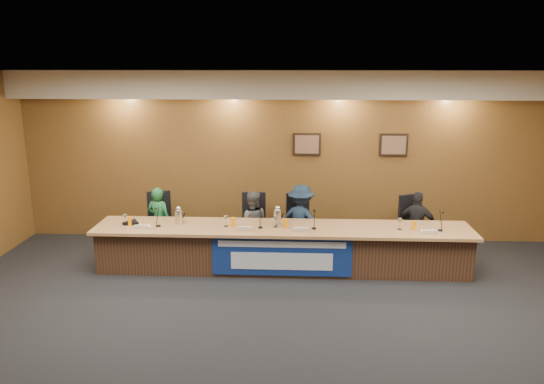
% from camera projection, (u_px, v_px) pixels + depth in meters
% --- Properties ---
extents(floor, '(10.00, 10.00, 0.00)m').
position_uv_depth(floor, '(276.00, 344.00, 6.48)').
color(floor, black).
rests_on(floor, ground).
extents(ceiling, '(10.00, 8.00, 0.04)m').
position_uv_depth(ceiling, '(277.00, 76.00, 5.71)').
color(ceiling, silver).
rests_on(ceiling, wall_back).
extents(wall_back, '(10.00, 0.04, 3.20)m').
position_uv_depth(wall_back, '(285.00, 157.00, 9.97)').
color(wall_back, brown).
rests_on(wall_back, floor).
extents(soffit, '(10.00, 0.50, 0.50)m').
position_uv_depth(soffit, '(286.00, 85.00, 9.40)').
color(soffit, beige).
rests_on(soffit, wall_back).
extents(dais_body, '(6.00, 0.80, 0.70)m').
position_uv_depth(dais_body, '(282.00, 249.00, 8.72)').
color(dais_body, '#472B1B').
rests_on(dais_body, floor).
extents(dais_top, '(6.10, 0.95, 0.05)m').
position_uv_depth(dais_top, '(282.00, 228.00, 8.58)').
color(dais_top, '#A87748').
rests_on(dais_top, dais_body).
extents(banner, '(2.20, 0.02, 0.65)m').
position_uv_depth(banner, '(282.00, 256.00, 8.31)').
color(banner, navy).
rests_on(banner, dais_body).
extents(banner_text_upper, '(2.00, 0.01, 0.10)m').
position_uv_depth(banner_text_upper, '(282.00, 244.00, 8.25)').
color(banner_text_upper, silver).
rests_on(banner_text_upper, banner).
extents(banner_text_lower, '(1.60, 0.01, 0.28)m').
position_uv_depth(banner_text_lower, '(282.00, 261.00, 8.32)').
color(banner_text_lower, silver).
rests_on(banner_text_lower, banner).
extents(wall_photo_left, '(0.52, 0.04, 0.42)m').
position_uv_depth(wall_photo_left, '(307.00, 144.00, 9.86)').
color(wall_photo_left, black).
rests_on(wall_photo_left, wall_back).
extents(wall_photo_right, '(0.52, 0.04, 0.42)m').
position_uv_depth(wall_photo_right, '(394.00, 145.00, 9.78)').
color(wall_photo_right, black).
rests_on(wall_photo_right, wall_back).
extents(panelist_a, '(0.51, 0.40, 1.22)m').
position_uv_depth(panelist_a, '(159.00, 221.00, 9.35)').
color(panelist_a, '#1C5E30').
rests_on(panelist_a, floor).
extents(panelist_b, '(0.59, 0.46, 1.17)m').
position_uv_depth(panelist_b, '(252.00, 224.00, 9.28)').
color(panelist_b, '#4C4C51').
rests_on(panelist_b, floor).
extents(panelist_c, '(0.96, 0.78, 1.29)m').
position_uv_depth(panelist_c, '(301.00, 221.00, 9.22)').
color(panelist_c, '#132338').
rests_on(panelist_c, floor).
extents(panelist_d, '(0.76, 0.51, 1.20)m').
position_uv_depth(panelist_d, '(417.00, 226.00, 9.14)').
color(panelist_d, black).
rests_on(panelist_d, floor).
extents(office_chair_a, '(0.61, 0.61, 0.08)m').
position_uv_depth(office_chair_a, '(161.00, 226.00, 9.48)').
color(office_chair_a, black).
rests_on(office_chair_a, floor).
extents(office_chair_b, '(0.50, 0.50, 0.08)m').
position_uv_depth(office_chair_b, '(253.00, 228.00, 9.40)').
color(office_chair_b, black).
rests_on(office_chair_b, floor).
extents(office_chair_c, '(0.59, 0.59, 0.08)m').
position_uv_depth(office_chair_c, '(301.00, 228.00, 9.36)').
color(office_chair_c, black).
rests_on(office_chair_c, floor).
extents(office_chair_d, '(0.63, 0.63, 0.08)m').
position_uv_depth(office_chair_d, '(415.00, 230.00, 9.26)').
color(office_chair_d, black).
rests_on(office_chair_d, floor).
extents(nameplate_a, '(0.24, 0.08, 0.10)m').
position_uv_depth(nameplate_a, '(142.00, 227.00, 8.43)').
color(nameplate_a, white).
rests_on(nameplate_a, dais_top).
extents(microphone_a, '(0.07, 0.07, 0.02)m').
position_uv_depth(microphone_a, '(159.00, 226.00, 8.59)').
color(microphone_a, black).
rests_on(microphone_a, dais_top).
extents(juice_glass_a, '(0.06, 0.06, 0.15)m').
position_uv_depth(juice_glass_a, '(130.00, 221.00, 8.62)').
color(juice_glass_a, '#FF8D00').
rests_on(juice_glass_a, dais_top).
extents(water_glass_a, '(0.08, 0.08, 0.18)m').
position_uv_depth(water_glass_a, '(125.00, 220.00, 8.63)').
color(water_glass_a, silver).
rests_on(water_glass_a, dais_top).
extents(nameplate_b, '(0.24, 0.08, 0.10)m').
position_uv_depth(nameplate_b, '(245.00, 228.00, 8.34)').
color(nameplate_b, white).
rests_on(nameplate_b, dais_top).
extents(microphone_b, '(0.07, 0.07, 0.02)m').
position_uv_depth(microphone_b, '(260.00, 227.00, 8.51)').
color(microphone_b, black).
rests_on(microphone_b, dais_top).
extents(juice_glass_b, '(0.06, 0.06, 0.15)m').
position_uv_depth(juice_glass_b, '(233.00, 222.00, 8.58)').
color(juice_glass_b, '#FF8D00').
rests_on(juice_glass_b, dais_top).
extents(water_glass_b, '(0.08, 0.08, 0.18)m').
position_uv_depth(water_glass_b, '(226.00, 221.00, 8.57)').
color(water_glass_b, silver).
rests_on(water_glass_b, dais_top).
extents(nameplate_c, '(0.24, 0.08, 0.10)m').
position_uv_depth(nameplate_c, '(300.00, 229.00, 8.29)').
color(nameplate_c, white).
rests_on(nameplate_c, dais_top).
extents(microphone_c, '(0.07, 0.07, 0.02)m').
position_uv_depth(microphone_c, '(314.00, 228.00, 8.46)').
color(microphone_c, black).
rests_on(microphone_c, dais_top).
extents(juice_glass_c, '(0.06, 0.06, 0.15)m').
position_uv_depth(juice_glass_c, '(286.00, 223.00, 8.50)').
color(juice_glass_c, '#FF8D00').
rests_on(juice_glass_c, dais_top).
extents(water_glass_c, '(0.08, 0.08, 0.18)m').
position_uv_depth(water_glass_c, '(276.00, 222.00, 8.53)').
color(water_glass_c, silver).
rests_on(water_glass_c, dais_top).
extents(nameplate_d, '(0.24, 0.08, 0.10)m').
position_uv_depth(nameplate_d, '(430.00, 232.00, 8.18)').
color(nameplate_d, white).
rests_on(nameplate_d, dais_top).
extents(microphone_d, '(0.07, 0.07, 0.02)m').
position_uv_depth(microphone_d, '(440.00, 230.00, 8.36)').
color(microphone_d, black).
rests_on(microphone_d, dais_top).
extents(juice_glass_d, '(0.06, 0.06, 0.15)m').
position_uv_depth(juice_glass_d, '(414.00, 226.00, 8.38)').
color(juice_glass_d, '#FF8D00').
rests_on(juice_glass_d, dais_top).
extents(water_glass_d, '(0.08, 0.08, 0.18)m').
position_uv_depth(water_glass_d, '(400.00, 224.00, 8.41)').
color(water_glass_d, silver).
rests_on(water_glass_d, dais_top).
extents(carafe_left, '(0.13, 0.13, 0.23)m').
position_uv_depth(carafe_left, '(179.00, 217.00, 8.71)').
color(carafe_left, silver).
rests_on(carafe_left, dais_top).
extents(carafe_mid, '(0.13, 0.13, 0.26)m').
position_uv_depth(carafe_mid, '(277.00, 217.00, 8.63)').
color(carafe_mid, silver).
rests_on(carafe_mid, dais_top).
extents(speakerphone, '(0.32, 0.32, 0.05)m').
position_uv_depth(speakerphone, '(132.00, 223.00, 8.71)').
color(speakerphone, black).
rests_on(speakerphone, dais_top).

